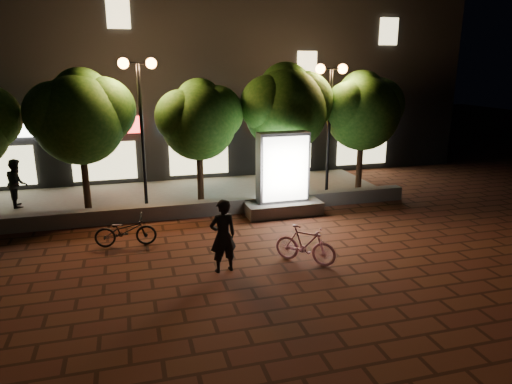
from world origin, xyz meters
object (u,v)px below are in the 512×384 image
object	(u,v)px
tree_far_right	(363,108)
rider	(223,236)
street_lamp_left	(139,96)
scooter_parked	(125,231)
tree_mid	(199,117)
street_lamp_right	(330,96)
tree_right	(287,105)
scooter_pink	(305,245)
ad_kiosk	(282,181)
pedestrian	(17,183)
tree_left	(81,114)

from	to	relation	value
tree_far_right	rider	bearing A→B (deg)	-138.86
street_lamp_left	scooter_parked	world-z (taller)	street_lamp_left
scooter_parked	tree_mid	bearing A→B (deg)	-32.90
street_lamp_right	tree_far_right	bearing A→B (deg)	9.61
tree_right	rider	world-z (taller)	tree_right
tree_right	street_lamp_left	bearing A→B (deg)	-177.19
scooter_pink	tree_far_right	bearing A→B (deg)	3.52
ad_kiosk	tree_far_right	bearing A→B (deg)	26.27
tree_mid	scooter_pink	size ratio (longest dim) A/B	2.69
scooter_parked	scooter_pink	bearing A→B (deg)	-114.06
tree_far_right	pedestrian	bearing A→B (deg)	175.17
rider	scooter_parked	size ratio (longest dim) A/B	1.09
tree_left	street_lamp_right	world-z (taller)	street_lamp_right
tree_right	tree_left	bearing A→B (deg)	-180.00
street_lamp_right	scooter_pink	distance (m)	7.48
tree_right	street_lamp_right	size ratio (longest dim) A/B	1.02
street_lamp_right	pedestrian	bearing A→B (deg)	173.22
pedestrian	rider	bearing A→B (deg)	-153.23
scooter_parked	pedestrian	xyz separation A→B (m)	(-3.69, 4.74, 0.50)
scooter_parked	street_lamp_left	bearing A→B (deg)	-7.78
ad_kiosk	street_lamp_right	bearing A→B (deg)	34.98
tree_left	scooter_parked	size ratio (longest dim) A/B	2.83
tree_left	street_lamp_left	xyz separation A→B (m)	(1.95, -0.26, 0.58)
pedestrian	tree_left	bearing A→B (deg)	-127.30
tree_far_right	rider	xyz separation A→B (m)	(-6.93, -6.05, -2.42)
scooter_pink	scooter_parked	bearing A→B (deg)	102.82
tree_left	scooter_pink	distance (m)	8.89
tree_right	pedestrian	xyz separation A→B (m)	(-9.78, 1.10, -2.61)
tree_mid	tree_far_right	xyz separation A→B (m)	(6.50, 0.00, 0.15)
pedestrian	ad_kiosk	bearing A→B (deg)	-122.31
rider	street_lamp_left	bearing A→B (deg)	-84.15
tree_right	pedestrian	size ratio (longest dim) A/B	2.90
tree_left	scooter_parked	distance (m)	4.87
tree_far_right	ad_kiosk	xyz separation A→B (m)	(-4.00, -1.97, -2.22)
tree_mid	ad_kiosk	distance (m)	3.80
tree_left	rider	xyz separation A→B (m)	(3.57, -6.05, -2.50)
ad_kiosk	scooter_pink	bearing A→B (deg)	-100.40
tree_far_right	ad_kiosk	bearing A→B (deg)	-153.73
tree_far_right	tree_right	bearing A→B (deg)	180.00
street_lamp_left	pedestrian	bearing A→B (deg)	162.93
tree_mid	scooter_pink	bearing A→B (deg)	-74.05
tree_mid	tree_far_right	size ratio (longest dim) A/B	0.95
street_lamp_left	ad_kiosk	distance (m)	5.65
tree_far_right	scooter_parked	distance (m)	10.40
scooter_pink	pedestrian	distance (m)	10.95
ad_kiosk	scooter_parked	xyz separation A→B (m)	(-5.30, -1.67, -0.70)
rider	tree_right	bearing A→B (deg)	-131.47
rider	scooter_parked	bearing A→B (deg)	-55.41
tree_left	ad_kiosk	bearing A→B (deg)	-16.87
ad_kiosk	scooter_parked	world-z (taller)	ad_kiosk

